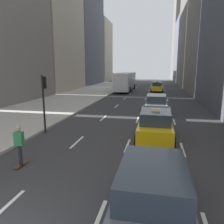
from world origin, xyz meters
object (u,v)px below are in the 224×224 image
(sedan_black_near, at_px, (156,104))
(city_bus, at_px, (125,81))
(sedan_silver_behind, at_px, (152,192))
(taxi_second, at_px, (157,87))
(taxi_lead, at_px, (155,125))
(traffic_light_pole, at_px, (44,95))
(skateboarder, at_px, (19,144))

(sedan_black_near, distance_m, city_bus, 20.59)
(sedan_silver_behind, bearing_deg, city_bus, 99.35)
(taxi_second, distance_m, sedan_silver_behind, 33.32)
(taxi_lead, bearing_deg, taxi_second, 90.00)
(traffic_light_pole, bearing_deg, skateboarder, -73.95)
(taxi_lead, relative_size, sedan_black_near, 0.90)
(sedan_silver_behind, relative_size, city_bus, 0.42)
(taxi_second, height_order, sedan_silver_behind, taxi_second)
(sedan_silver_behind, xyz_separation_m, city_bus, (-5.61, 34.07, 0.91))
(taxi_second, height_order, skateboarder, taxi_second)
(taxi_second, bearing_deg, traffic_light_pole, -104.38)
(taxi_lead, bearing_deg, sedan_black_near, 90.00)
(sedan_black_near, xyz_separation_m, traffic_light_pole, (-6.75, -7.29, 1.52))
(city_bus, bearing_deg, taxi_second, -7.63)
(taxi_second, distance_m, traffic_light_pole, 27.22)
(sedan_black_near, bearing_deg, taxi_second, 90.00)
(taxi_second, height_order, city_bus, city_bus)
(traffic_light_pole, bearing_deg, taxi_second, 75.62)
(taxi_second, distance_m, skateboarder, 31.40)
(taxi_lead, relative_size, traffic_light_pole, 1.22)
(sedan_black_near, bearing_deg, sedan_silver_behind, -90.00)
(sedan_black_near, bearing_deg, city_bus, 105.84)
(taxi_lead, distance_m, sedan_black_near, 7.42)
(taxi_second, relative_size, skateboarder, 2.52)
(city_bus, relative_size, traffic_light_pole, 3.23)
(taxi_second, relative_size, traffic_light_pole, 1.22)
(sedan_black_near, relative_size, city_bus, 0.42)
(sedan_black_near, bearing_deg, traffic_light_pole, -132.79)
(city_bus, bearing_deg, sedan_black_near, -74.16)
(taxi_lead, distance_m, city_bus, 27.79)
(taxi_lead, height_order, sedan_silver_behind, taxi_lead)
(taxi_lead, xyz_separation_m, traffic_light_pole, (-6.75, 0.12, 1.53))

